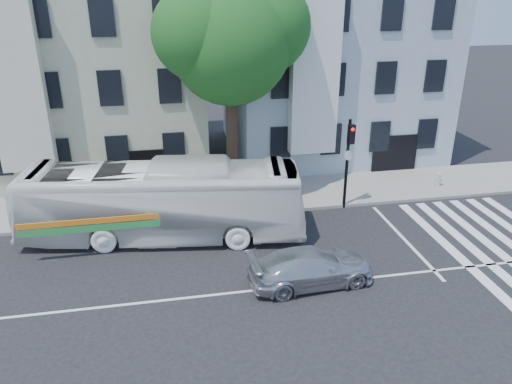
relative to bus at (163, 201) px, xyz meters
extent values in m
plane|color=black|center=(3.50, -4.70, -1.65)|extent=(120.00, 120.00, 0.00)
cube|color=gray|center=(3.50, 3.30, -1.57)|extent=(80.00, 4.00, 0.15)
cube|color=#A5A88D|center=(-3.50, 10.30, 3.85)|extent=(12.00, 10.00, 11.00)
cube|color=#97A7B3|center=(10.50, 10.30, 3.85)|extent=(12.00, 10.00, 11.00)
cylinder|color=#2D2116|center=(3.50, 3.80, 0.95)|extent=(0.56, 0.56, 5.20)
sphere|color=#174918|center=(3.50, 3.80, 5.85)|extent=(5.60, 5.60, 5.60)
sphere|color=#174918|center=(5.10, 4.20, 6.55)|extent=(4.40, 4.40, 4.40)
sphere|color=#174918|center=(2.10, 3.50, 6.35)|extent=(4.20, 4.20, 4.20)
sphere|color=#174918|center=(3.80, 5.00, 7.55)|extent=(3.80, 3.80, 3.80)
sphere|color=#174918|center=(2.90, 4.40, 4.85)|extent=(3.40, 3.40, 3.40)
imported|color=white|center=(0.00, 0.00, 0.00)|extent=(4.47, 12.10, 3.29)
imported|color=silver|center=(5.13, -4.59, -0.98)|extent=(2.20, 4.70, 1.33)
cylinder|color=black|center=(8.56, 1.35, 0.54)|extent=(0.15, 0.15, 4.38)
cube|color=black|center=(8.56, 1.10, 2.11)|extent=(0.33, 0.28, 0.89)
sphere|color=red|center=(8.56, 0.97, 2.37)|extent=(0.17, 0.17, 0.17)
cylinder|color=white|center=(8.56, 1.20, 1.06)|extent=(0.46, 0.12, 0.46)
cylinder|color=#B8B7B3|center=(14.23, 2.67, -1.19)|extent=(0.25, 0.25, 0.62)
sphere|color=#B8B7B3|center=(14.23, 2.67, -0.85)|extent=(0.23, 0.23, 0.23)
cylinder|color=#B8B7B3|center=(14.23, 2.67, -1.11)|extent=(0.44, 0.29, 0.14)
camera|label=1|loc=(0.30, -19.36, 8.68)|focal=35.00mm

